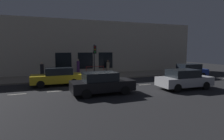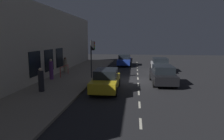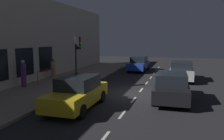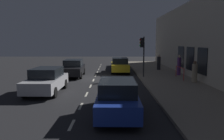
{
  "view_description": "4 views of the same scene",
  "coord_description": "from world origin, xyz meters",
  "px_view_note": "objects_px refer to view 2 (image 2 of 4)",
  "views": [
    {
      "loc": [
        -14.4,
        4.92,
        3.19
      ],
      "look_at": [
        1.94,
        -1.14,
        1.23
      ],
      "focal_mm": 29.54,
      "sensor_mm": 36.0,
      "label": 1
    },
    {
      "loc": [
        0.3,
        18.02,
        3.81
      ],
      "look_at": [
        2.43,
        -0.11,
        0.92
      ],
      "focal_mm": 31.8,
      "sensor_mm": 36.0,
      "label": 2
    },
    {
      "loc": [
        -2.41,
        13.74,
        3.41
      ],
      "look_at": [
        2.0,
        -0.75,
        1.33
      ],
      "focal_mm": 35.68,
      "sensor_mm": 36.0,
      "label": 3
    },
    {
      "loc": [
        1.58,
        -19.87,
        3.23
      ],
      "look_at": [
        1.66,
        -0.51,
        0.81
      ],
      "focal_mm": 36.16,
      "sensor_mm": 36.0,
      "label": 4
    }
  ],
  "objects_px": {
    "parked_car_2": "(124,60)",
    "pedestrian_2": "(51,70)",
    "parked_car_0": "(163,75)",
    "parked_car_3": "(106,80)",
    "parked_car_1": "(160,65)",
    "pedestrian_0": "(41,81)",
    "pedestrian_1": "(65,65)",
    "traffic_light": "(92,51)"
  },
  "relations": [
    {
      "from": "traffic_light",
      "to": "pedestrian_2",
      "type": "height_order",
      "value": "traffic_light"
    },
    {
      "from": "parked_car_3",
      "to": "pedestrian_0",
      "type": "height_order",
      "value": "pedestrian_0"
    },
    {
      "from": "parked_car_1",
      "to": "pedestrian_1",
      "type": "xyz_separation_m",
      "value": [
        10.52,
        2.88,
        0.11
      ]
    },
    {
      "from": "parked_car_1",
      "to": "pedestrian_1",
      "type": "bearing_deg",
      "value": -163.65
    },
    {
      "from": "parked_car_0",
      "to": "pedestrian_0",
      "type": "distance_m",
      "value": 9.72
    },
    {
      "from": "parked_car_1",
      "to": "pedestrian_0",
      "type": "height_order",
      "value": "pedestrian_0"
    },
    {
      "from": "parked_car_3",
      "to": "pedestrian_2",
      "type": "height_order",
      "value": "pedestrian_2"
    },
    {
      "from": "pedestrian_0",
      "to": "pedestrian_2",
      "type": "relative_size",
      "value": 0.9
    },
    {
      "from": "parked_car_3",
      "to": "pedestrian_2",
      "type": "bearing_deg",
      "value": -27.9
    },
    {
      "from": "parked_car_3",
      "to": "pedestrian_2",
      "type": "xyz_separation_m",
      "value": [
        5.43,
        -2.8,
        0.23
      ]
    },
    {
      "from": "parked_car_0",
      "to": "pedestrian_2",
      "type": "relative_size",
      "value": 2.4
    },
    {
      "from": "parked_car_2",
      "to": "pedestrian_0",
      "type": "bearing_deg",
      "value": 72.67
    },
    {
      "from": "parked_car_3",
      "to": "pedestrian_1",
      "type": "height_order",
      "value": "pedestrian_1"
    },
    {
      "from": "parked_car_3",
      "to": "parked_car_0",
      "type": "bearing_deg",
      "value": -149.03
    },
    {
      "from": "parked_car_0",
      "to": "parked_car_2",
      "type": "distance_m",
      "value": 11.91
    },
    {
      "from": "parked_car_3",
      "to": "pedestrian_2",
      "type": "distance_m",
      "value": 6.12
    },
    {
      "from": "parked_car_0",
      "to": "parked_car_1",
      "type": "height_order",
      "value": "same"
    },
    {
      "from": "parked_car_3",
      "to": "pedestrian_0",
      "type": "bearing_deg",
      "value": 15.78
    },
    {
      "from": "parked_car_0",
      "to": "parked_car_3",
      "type": "distance_m",
      "value": 5.22
    },
    {
      "from": "traffic_light",
      "to": "parked_car_1",
      "type": "relative_size",
      "value": 0.8
    },
    {
      "from": "pedestrian_2",
      "to": "parked_car_0",
      "type": "bearing_deg",
      "value": -47.28
    },
    {
      "from": "parked_car_0",
      "to": "parked_car_1",
      "type": "xyz_separation_m",
      "value": [
        -0.57,
        -6.78,
        0.0
      ]
    },
    {
      "from": "traffic_light",
      "to": "parked_car_3",
      "type": "xyz_separation_m",
      "value": [
        -1.84,
        3.9,
        -1.92
      ]
    },
    {
      "from": "traffic_light",
      "to": "parked_car_2",
      "type": "height_order",
      "value": "traffic_light"
    },
    {
      "from": "pedestrian_1",
      "to": "parked_car_0",
      "type": "bearing_deg",
      "value": 69.15
    },
    {
      "from": "parked_car_0",
      "to": "pedestrian_0",
      "type": "relative_size",
      "value": 2.68
    },
    {
      "from": "pedestrian_2",
      "to": "pedestrian_1",
      "type": "bearing_deg",
      "value": 44.12
    },
    {
      "from": "parked_car_2",
      "to": "pedestrian_1",
      "type": "height_order",
      "value": "pedestrian_1"
    },
    {
      "from": "parked_car_1",
      "to": "parked_car_3",
      "type": "relative_size",
      "value": 1.01
    },
    {
      "from": "parked_car_2",
      "to": "pedestrian_2",
      "type": "xyz_separation_m",
      "value": [
        6.02,
        11.2,
        0.23
      ]
    },
    {
      "from": "parked_car_1",
      "to": "pedestrian_2",
      "type": "distance_m",
      "value": 12.42
    },
    {
      "from": "parked_car_0",
      "to": "pedestrian_0",
      "type": "height_order",
      "value": "pedestrian_0"
    },
    {
      "from": "parked_car_1",
      "to": "parked_car_3",
      "type": "xyz_separation_m",
      "value": [
        5.02,
        9.51,
        -0.0
      ]
    },
    {
      "from": "parked_car_0",
      "to": "parked_car_3",
      "type": "xyz_separation_m",
      "value": [
        4.45,
        2.74,
        -0.0
      ]
    },
    {
      "from": "parked_car_2",
      "to": "parked_car_1",
      "type": "bearing_deg",
      "value": 135.35
    },
    {
      "from": "traffic_light",
      "to": "parked_car_2",
      "type": "distance_m",
      "value": 10.57
    },
    {
      "from": "parked_car_2",
      "to": "parked_car_3",
      "type": "distance_m",
      "value": 14.02
    },
    {
      "from": "parked_car_3",
      "to": "pedestrian_0",
      "type": "relative_size",
      "value": 2.62
    },
    {
      "from": "parked_car_3",
      "to": "pedestrian_1",
      "type": "bearing_deg",
      "value": -50.96
    },
    {
      "from": "traffic_light",
      "to": "parked_car_3",
      "type": "distance_m",
      "value": 4.72
    },
    {
      "from": "parked_car_3",
      "to": "parked_car_1",
      "type": "bearing_deg",
      "value": -118.43
    },
    {
      "from": "pedestrian_0",
      "to": "pedestrian_1",
      "type": "bearing_deg",
      "value": -31.72
    }
  ]
}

